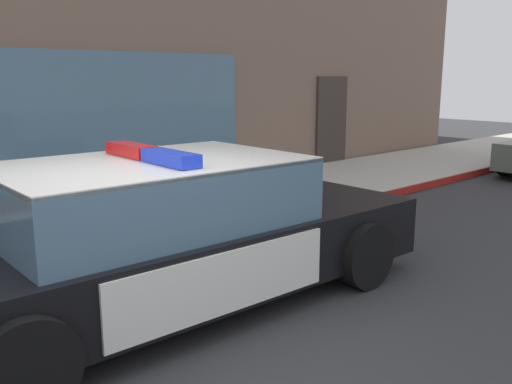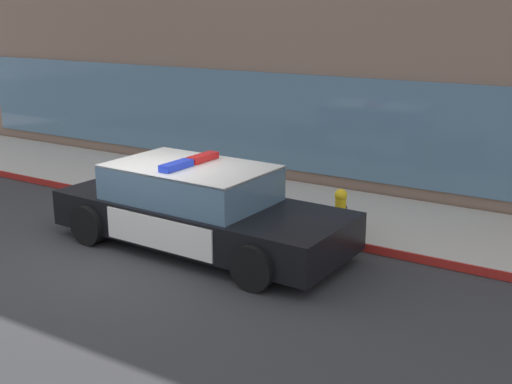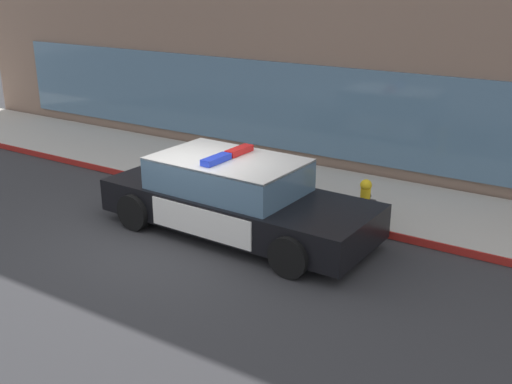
% 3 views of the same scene
% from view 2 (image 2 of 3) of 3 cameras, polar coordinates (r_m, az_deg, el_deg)
% --- Properties ---
extents(ground, '(48.00, 48.00, 0.00)m').
position_cam_2_polar(ground, '(10.76, -10.36, -5.15)').
color(ground, '#303033').
extents(sidewalk, '(48.00, 2.83, 0.15)m').
position_cam_2_polar(sidewalk, '(13.24, -0.68, -0.49)').
color(sidewalk, '#B2ADA3').
rests_on(sidewalk, ground).
extents(curb_red_paint, '(28.80, 0.04, 0.14)m').
position_cam_2_polar(curb_red_paint, '(12.12, -4.33, -2.12)').
color(curb_red_paint, maroon).
rests_on(curb_red_paint, ground).
extents(storefront_building, '(24.35, 9.46, 7.36)m').
position_cam_2_polar(storefront_building, '(17.97, 11.93, 15.17)').
color(storefront_building, '#7A6051').
rests_on(storefront_building, ground).
extents(police_cruiser, '(5.10, 2.21, 1.49)m').
position_cam_2_polar(police_cruiser, '(10.60, -5.19, -1.38)').
color(police_cruiser, black).
rests_on(police_cruiser, ground).
extents(fire_hydrant, '(0.34, 0.39, 0.73)m').
position_cam_2_polar(fire_hydrant, '(11.12, 7.54, -1.59)').
color(fire_hydrant, gold).
rests_on(fire_hydrant, sidewalk).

